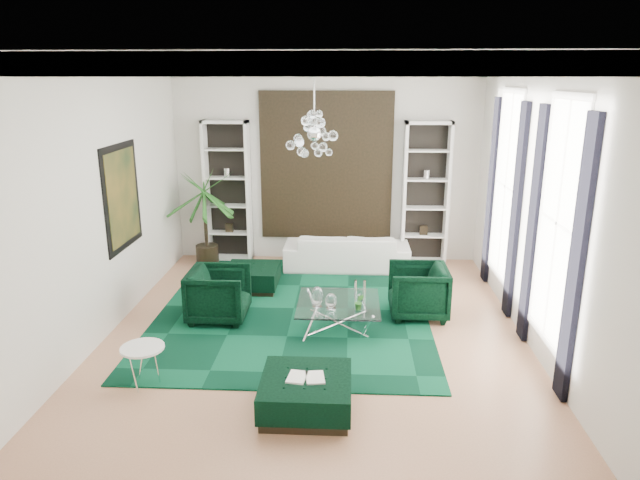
# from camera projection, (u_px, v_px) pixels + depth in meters

# --- Properties ---
(floor) EXTENTS (6.00, 7.00, 0.02)m
(floor) POSITION_uv_depth(u_px,v_px,m) (316.00, 330.00, 8.43)
(floor) COLOR tan
(floor) RESTS_ON ground
(ceiling) EXTENTS (6.00, 7.00, 0.02)m
(ceiling) POSITION_uv_depth(u_px,v_px,m) (315.00, 60.00, 7.37)
(ceiling) COLOR white
(ceiling) RESTS_ON ground
(wall_back) EXTENTS (6.00, 0.02, 3.80)m
(wall_back) POSITION_uv_depth(u_px,v_px,m) (326.00, 166.00, 11.27)
(wall_back) COLOR silver
(wall_back) RESTS_ON ground
(wall_front) EXTENTS (6.00, 0.02, 3.80)m
(wall_front) POSITION_uv_depth(u_px,v_px,m) (289.00, 300.00, 4.53)
(wall_front) COLOR silver
(wall_front) RESTS_ON ground
(wall_left) EXTENTS (0.02, 7.00, 3.80)m
(wall_left) POSITION_uv_depth(u_px,v_px,m) (103.00, 202.00, 8.05)
(wall_left) COLOR silver
(wall_left) RESTS_ON ground
(wall_right) EXTENTS (0.02, 7.00, 3.80)m
(wall_right) POSITION_uv_depth(u_px,v_px,m) (536.00, 207.00, 7.75)
(wall_right) COLOR silver
(wall_right) RESTS_ON ground
(crown_molding) EXTENTS (6.00, 7.00, 0.18)m
(crown_molding) POSITION_uv_depth(u_px,v_px,m) (315.00, 69.00, 7.40)
(crown_molding) COLOR white
(crown_molding) RESTS_ON ceiling
(ceiling_medallion) EXTENTS (0.90, 0.90, 0.05)m
(ceiling_medallion) POSITION_uv_depth(u_px,v_px,m) (317.00, 64.00, 7.67)
(ceiling_medallion) COLOR white
(ceiling_medallion) RESTS_ON ceiling
(tapestry) EXTENTS (2.50, 0.06, 2.80)m
(tapestry) POSITION_uv_depth(u_px,v_px,m) (326.00, 166.00, 11.22)
(tapestry) COLOR black
(tapestry) RESTS_ON wall_back
(shelving_left) EXTENTS (0.90, 0.38, 2.80)m
(shelving_left) POSITION_uv_depth(u_px,v_px,m) (228.00, 192.00, 11.31)
(shelving_left) COLOR white
(shelving_left) RESTS_ON floor
(shelving_right) EXTENTS (0.90, 0.38, 2.80)m
(shelving_right) POSITION_uv_depth(u_px,v_px,m) (425.00, 194.00, 11.12)
(shelving_right) COLOR white
(shelving_right) RESTS_ON floor
(painting) EXTENTS (0.04, 1.30, 1.60)m
(painting) POSITION_uv_depth(u_px,v_px,m) (123.00, 197.00, 8.64)
(painting) COLOR black
(painting) RESTS_ON wall_left
(window_near) EXTENTS (0.03, 1.10, 2.90)m
(window_near) POSITION_uv_depth(u_px,v_px,m) (558.00, 223.00, 6.88)
(window_near) COLOR white
(window_near) RESTS_ON wall_right
(curtain_near_a) EXTENTS (0.07, 0.30, 3.25)m
(curtain_near_a) POSITION_uv_depth(u_px,v_px,m) (577.00, 263.00, 6.21)
(curtain_near_a) COLOR black
(curtain_near_a) RESTS_ON floor
(curtain_near_b) EXTENTS (0.07, 0.30, 3.25)m
(curtain_near_b) POSITION_uv_depth(u_px,v_px,m) (533.00, 227.00, 7.70)
(curtain_near_b) COLOR black
(curtain_near_b) RESTS_ON floor
(window_far) EXTENTS (0.03, 1.10, 2.90)m
(window_far) POSITION_uv_depth(u_px,v_px,m) (506.00, 186.00, 9.19)
(window_far) COLOR white
(window_far) RESTS_ON wall_right
(curtain_far_a) EXTENTS (0.07, 0.30, 3.25)m
(curtain_far_a) POSITION_uv_depth(u_px,v_px,m) (516.00, 213.00, 8.51)
(curtain_far_a) COLOR black
(curtain_far_a) RESTS_ON floor
(curtain_far_b) EXTENTS (0.07, 0.30, 3.25)m
(curtain_far_b) POSITION_uv_depth(u_px,v_px,m) (491.00, 192.00, 10.01)
(curtain_far_b) COLOR black
(curtain_far_b) RESTS_ON floor
(rug) EXTENTS (4.20, 5.00, 0.02)m
(rug) POSITION_uv_depth(u_px,v_px,m) (294.00, 309.00, 9.17)
(rug) COLOR black
(rug) RESTS_ON floor
(sofa) EXTENTS (2.39, 0.94, 0.70)m
(sofa) POSITION_uv_depth(u_px,v_px,m) (347.00, 251.00, 11.04)
(sofa) COLOR white
(sofa) RESTS_ON floor
(armchair_left) EXTENTS (0.89, 0.87, 0.81)m
(armchair_left) POSITION_uv_depth(u_px,v_px,m) (219.00, 294.00, 8.70)
(armchair_left) COLOR black
(armchair_left) RESTS_ON floor
(armchair_right) EXTENTS (0.89, 0.87, 0.81)m
(armchair_right) POSITION_uv_depth(u_px,v_px,m) (418.00, 291.00, 8.83)
(armchair_right) COLOR black
(armchair_right) RESTS_ON floor
(coffee_table) EXTENTS (1.20, 1.20, 0.41)m
(coffee_table) POSITION_uv_depth(u_px,v_px,m) (338.00, 316.00, 8.42)
(coffee_table) COLOR white
(coffee_table) RESTS_ON floor
(ottoman_side) EXTENTS (0.90, 0.90, 0.40)m
(ottoman_side) POSITION_uv_depth(u_px,v_px,m) (252.00, 278.00, 10.00)
(ottoman_side) COLOR black
(ottoman_side) RESTS_ON floor
(ottoman_front) EXTENTS (1.00, 1.00, 0.40)m
(ottoman_front) POSITION_uv_depth(u_px,v_px,m) (306.00, 394.00, 6.36)
(ottoman_front) COLOR black
(ottoman_front) RESTS_ON floor
(book) EXTENTS (0.42, 0.28, 0.03)m
(book) POSITION_uv_depth(u_px,v_px,m) (306.00, 377.00, 6.30)
(book) COLOR white
(book) RESTS_ON ottoman_front
(side_table) EXTENTS (0.52, 0.52, 0.50)m
(side_table) POSITION_uv_depth(u_px,v_px,m) (144.00, 367.00, 6.85)
(side_table) COLOR white
(side_table) RESTS_ON floor
(palm) EXTENTS (1.50, 1.50, 2.40)m
(palm) POSITION_uv_depth(u_px,v_px,m) (205.00, 206.00, 11.02)
(palm) COLOR #276822
(palm) RESTS_ON floor
(chandelier) EXTENTS (0.80, 0.80, 0.72)m
(chandelier) POSITION_uv_depth(u_px,v_px,m) (314.00, 134.00, 7.79)
(chandelier) COLOR white
(chandelier) RESTS_ON ceiling
(table_plant) EXTENTS (0.13, 0.11, 0.24)m
(table_plant) POSITION_uv_depth(u_px,v_px,m) (359.00, 302.00, 8.08)
(table_plant) COLOR #276822
(table_plant) RESTS_ON coffee_table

